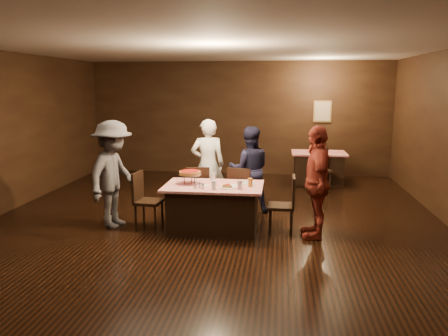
{
  "coord_description": "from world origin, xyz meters",
  "views": [
    {
      "loc": [
        1.12,
        -6.69,
        2.37
      ],
      "look_at": [
        0.19,
        0.46,
        1.0
      ],
      "focal_mm": 35.0,
      "sensor_mm": 36.0,
      "label": 1
    }
  ],
  "objects": [
    {
      "name": "room",
      "position": [
        0.0,
        0.01,
        2.14
      ],
      "size": [
        10.0,
        10.04,
        3.02
      ],
      "color": "black",
      "rests_on": "ground"
    },
    {
      "name": "main_table",
      "position": [
        0.06,
        0.16,
        0.39
      ],
      "size": [
        1.6,
        1.0,
        0.77
      ],
      "primitive_type": "cube",
      "color": "#B40C14",
      "rests_on": "ground"
    },
    {
      "name": "back_table",
      "position": [
        2.07,
        4.01,
        0.39
      ],
      "size": [
        1.3,
        0.9,
        0.77
      ],
      "primitive_type": "cube",
      "color": "red",
      "rests_on": "ground"
    },
    {
      "name": "chair_far_left",
      "position": [
        -0.34,
        0.91,
        0.47
      ],
      "size": [
        0.48,
        0.48,
        0.95
      ],
      "primitive_type": "cube",
      "rotation": [
        0.0,
        0.0,
        3.3
      ],
      "color": "black",
      "rests_on": "ground"
    },
    {
      "name": "chair_far_right",
      "position": [
        0.46,
        0.91,
        0.47
      ],
      "size": [
        0.5,
        0.5,
        0.95
      ],
      "primitive_type": "cube",
      "rotation": [
        0.0,
        0.0,
        2.91
      ],
      "color": "black",
      "rests_on": "ground"
    },
    {
      "name": "chair_end_left",
      "position": [
        -1.04,
        0.16,
        0.47
      ],
      "size": [
        0.46,
        0.46,
        0.95
      ],
      "primitive_type": "cube",
      "rotation": [
        0.0,
        0.0,
        1.48
      ],
      "color": "black",
      "rests_on": "ground"
    },
    {
      "name": "chair_end_right",
      "position": [
        1.16,
        0.16,
        0.47
      ],
      "size": [
        0.42,
        0.42,
        0.95
      ],
      "primitive_type": "cube",
      "rotation": [
        0.0,
        0.0,
        -1.58
      ],
      "color": "black",
      "rests_on": "ground"
    },
    {
      "name": "chair_back_near",
      "position": [
        2.07,
        3.31,
        0.47
      ],
      "size": [
        0.49,
        0.49,
        0.95
      ],
      "primitive_type": "cube",
      "rotation": [
        0.0,
        0.0,
        0.19
      ],
      "color": "black",
      "rests_on": "ground"
    },
    {
      "name": "chair_back_far",
      "position": [
        2.07,
        4.61,
        0.47
      ],
      "size": [
        0.48,
        0.48,
        0.95
      ],
      "primitive_type": "cube",
      "rotation": [
        0.0,
        0.0,
        3.31
      ],
      "color": "black",
      "rests_on": "ground"
    },
    {
      "name": "diner_white_jacket",
      "position": [
        -0.24,
        1.4,
        0.88
      ],
      "size": [
        0.71,
        0.54,
        1.75
      ],
      "primitive_type": "imported",
      "rotation": [
        0.0,
        0.0,
        3.35
      ],
      "color": "white",
      "rests_on": "ground"
    },
    {
      "name": "diner_navy_hoodie",
      "position": [
        0.56,
        1.36,
        0.81
      ],
      "size": [
        0.87,
        0.72,
        1.62
      ],
      "primitive_type": "imported",
      "rotation": [
        0.0,
        0.0,
        3.28
      ],
      "color": "#191933",
      "rests_on": "ground"
    },
    {
      "name": "diner_grey_knit",
      "position": [
        -1.64,
        0.17,
        0.9
      ],
      "size": [
        0.9,
        1.28,
        1.8
      ],
      "primitive_type": "imported",
      "rotation": [
        0.0,
        0.0,
        1.36
      ],
      "color": "#515155",
      "rests_on": "ground"
    },
    {
      "name": "diner_red_shirt",
      "position": [
        1.7,
        0.06,
        0.89
      ],
      "size": [
        0.48,
        1.06,
        1.77
      ],
      "primitive_type": "imported",
      "rotation": [
        0.0,
        0.0,
        -1.53
      ],
      "color": "maroon",
      "rests_on": "ground"
    },
    {
      "name": "pizza_stand",
      "position": [
        -0.34,
        0.21,
        0.95
      ],
      "size": [
        0.38,
        0.38,
        0.22
      ],
      "color": "black",
      "rests_on": "main_table"
    },
    {
      "name": "plate_with_slice",
      "position": [
        0.31,
        -0.02,
        0.8
      ],
      "size": [
        0.25,
        0.25,
        0.06
      ],
      "color": "white",
      "rests_on": "main_table"
    },
    {
      "name": "plate_empty",
      "position": [
        0.61,
        0.31,
        0.78
      ],
      "size": [
        0.25,
        0.25,
        0.01
      ],
      "primitive_type": "cylinder",
      "color": "white",
      "rests_on": "main_table"
    },
    {
      "name": "glass_front_left",
      "position": [
        0.11,
        -0.14,
        0.84
      ],
      "size": [
        0.08,
        0.08,
        0.14
      ],
      "primitive_type": "cylinder",
      "color": "silver",
      "rests_on": "main_table"
    },
    {
      "name": "glass_front_right",
      "position": [
        0.51,
        -0.09,
        0.84
      ],
      "size": [
        0.08,
        0.08,
        0.14
      ],
      "primitive_type": "cylinder",
      "color": "silver",
      "rests_on": "main_table"
    },
    {
      "name": "glass_amber",
      "position": [
        0.66,
        0.11,
        0.84
      ],
      "size": [
        0.08,
        0.08,
        0.14
      ],
      "primitive_type": "cylinder",
      "color": "#BF7F26",
      "rests_on": "main_table"
    },
    {
      "name": "glass_back",
      "position": [
        0.01,
        0.46,
        0.84
      ],
      "size": [
        0.08,
        0.08,
        0.14
      ],
      "primitive_type": "cylinder",
      "color": "silver",
      "rests_on": "main_table"
    },
    {
      "name": "condiments",
      "position": [
        -0.12,
        -0.12,
        0.82
      ],
      "size": [
        0.17,
        0.1,
        0.09
      ],
      "color": "silver",
      "rests_on": "main_table"
    },
    {
      "name": "napkin_center",
      "position": [
        0.36,
        0.16,
        0.77
      ],
      "size": [
        0.19,
        0.19,
        0.01
      ],
      "primitive_type": "cube",
      "rotation": [
        0.0,
        0.0,
        0.21
      ],
      "color": "white",
      "rests_on": "main_table"
    },
    {
      "name": "napkin_left",
      "position": [
        -0.09,
        0.11,
        0.77
      ],
      "size": [
        0.21,
        0.21,
        0.01
      ],
      "primitive_type": "cube",
      "rotation": [
        0.0,
        0.0,
        -0.35
      ],
      "color": "white",
      "rests_on": "main_table"
    }
  ]
}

